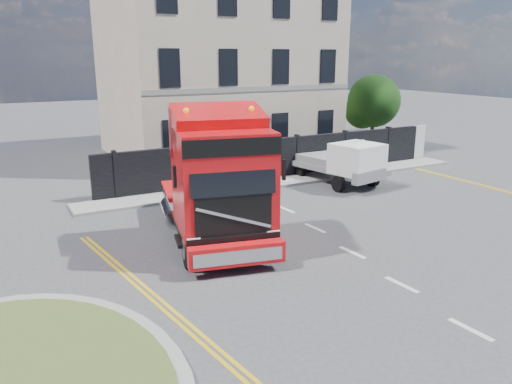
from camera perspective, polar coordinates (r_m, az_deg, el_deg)
ground at (r=14.51m, az=0.74°, el=-8.52°), size 120.00×120.00×0.00m
hoarding_fence at (r=24.85m, az=3.79°, el=3.99°), size 18.80×0.25×2.00m
georgian_building at (r=30.73m, az=-4.70°, el=15.09°), size 12.30×10.30×12.80m
tree at (r=31.69m, az=13.02°, el=9.82°), size 3.20×3.20×4.80m
pavement_far at (r=24.02m, az=3.78°, el=1.30°), size 20.00×1.60×0.12m
truck at (r=15.61m, az=-4.34°, el=0.69°), size 4.20×7.62×4.32m
flatbed_pickup at (r=23.37m, az=10.50°, el=3.33°), size 2.86×5.29×2.08m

